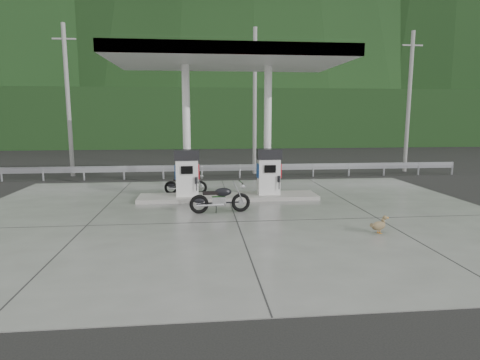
{
  "coord_description": "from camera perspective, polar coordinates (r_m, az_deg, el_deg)",
  "views": [
    {
      "loc": [
        -1.14,
        -12.95,
        3.24
      ],
      "look_at": [
        0.3,
        1.0,
        1.0
      ],
      "focal_mm": 30.0,
      "sensor_mm": 36.0,
      "label": 1
    }
  ],
  "objects": [
    {
      "name": "duck",
      "position": [
        11.82,
        19.09,
        -6.21
      ],
      "size": [
        0.59,
        0.36,
        0.41
      ],
      "primitive_type": null,
      "rotation": [
        0.0,
        0.0,
        0.37
      ],
      "color": "brown",
      "rests_on": "forecourt_apron"
    },
    {
      "name": "ground",
      "position": [
        13.4,
        -0.84,
        -4.92
      ],
      "size": [
        160.0,
        160.0,
        0.0
      ],
      "primitive_type": "plane",
      "color": "black",
      "rests_on": "ground"
    },
    {
      "name": "canopy_column_right",
      "position": [
        16.1,
        3.94,
        7.02
      ],
      "size": [
        0.3,
        0.3,
        5.0
      ],
      "primitive_type": "cylinder",
      "color": "white",
      "rests_on": "pump_island"
    },
    {
      "name": "canopy_column_left",
      "position": [
        15.87,
        -7.6,
        6.94
      ],
      "size": [
        0.3,
        0.3,
        5.0
      ],
      "primitive_type": "cylinder",
      "color": "white",
      "rests_on": "pump_island"
    },
    {
      "name": "gas_pump_right",
      "position": [
        15.84,
        4.13,
        1.18
      ],
      "size": [
        0.95,
        0.55,
        1.8
      ],
      "primitive_type": null,
      "color": "white",
      "rests_on": "pump_island"
    },
    {
      "name": "road",
      "position": [
        24.69,
        -3.19,
        1.53
      ],
      "size": [
        60.0,
        7.0,
        0.01
      ],
      "primitive_type": "cube",
      "color": "black",
      "rests_on": "ground"
    },
    {
      "name": "utility_pole_b",
      "position": [
        22.68,
        2.11,
        10.99
      ],
      "size": [
        0.22,
        0.22,
        8.0
      ],
      "primitive_type": "cylinder",
      "color": "gray",
      "rests_on": "ground"
    },
    {
      "name": "motorcycle_right",
      "position": [
        16.87,
        -7.73,
        -0.66
      ],
      "size": [
        1.68,
        0.61,
        0.79
      ],
      "primitive_type": null,
      "rotation": [
        0.0,
        0.0,
        -0.05
      ],
      "color": "black",
      "rests_on": "forecourt_apron"
    },
    {
      "name": "utility_pole_a",
      "position": [
        23.49,
        -23.25,
        10.21
      ],
      "size": [
        0.22,
        0.22,
        8.0
      ],
      "primitive_type": "cylinder",
      "color": "gray",
      "rests_on": "ground"
    },
    {
      "name": "tree_band",
      "position": [
        42.97,
        -4.41,
        8.73
      ],
      "size": [
        80.0,
        6.0,
        6.0
      ],
      "primitive_type": "cube",
      "color": "black",
      "rests_on": "ground"
    },
    {
      "name": "gas_pump_left",
      "position": [
        15.61,
        -7.52,
        1.01
      ],
      "size": [
        0.95,
        0.55,
        1.8
      ],
      "primitive_type": null,
      "color": "white",
      "rests_on": "pump_island"
    },
    {
      "name": "forecourt_apron",
      "position": [
        13.4,
        -0.84,
        -4.88
      ],
      "size": [
        18.0,
        14.0,
        0.02
      ],
      "primitive_type": "cube",
      "color": "slate",
      "rests_on": "ground"
    },
    {
      "name": "forested_hills",
      "position": [
        73.03,
        -5.01,
        6.5
      ],
      "size": [
        100.0,
        40.0,
        140.0
      ],
      "primitive_type": null,
      "color": "black",
      "rests_on": "ground"
    },
    {
      "name": "pump_island",
      "position": [
        15.81,
        -1.64,
        -2.4
      ],
      "size": [
        7.0,
        1.4,
        0.15
      ],
      "primitive_type": "cube",
      "color": "gray",
      "rests_on": "forecourt_apron"
    },
    {
      "name": "utility_pole_c",
      "position": [
        25.53,
        22.88,
        10.08
      ],
      "size": [
        0.22,
        0.22,
        8.0
      ],
      "primitive_type": "cylinder",
      "color": "gray",
      "rests_on": "ground"
    },
    {
      "name": "motorcycle_left",
      "position": [
        13.51,
        -2.84,
        -2.75
      ],
      "size": [
        1.97,
        0.77,
        0.91
      ],
      "primitive_type": null,
      "rotation": [
        0.0,
        0.0,
        0.08
      ],
      "color": "black",
      "rests_on": "forecourt_apron"
    },
    {
      "name": "guardrail",
      "position": [
        21.14,
        -2.76,
        2.19
      ],
      "size": [
        26.0,
        0.16,
        1.42
      ],
      "primitive_type": null,
      "color": "#A7A8AF",
      "rests_on": "ground"
    },
    {
      "name": "canopy_roof",
      "position": [
        15.64,
        -1.73,
        16.9
      ],
      "size": [
        8.5,
        5.0,
        0.4
      ],
      "primitive_type": "cube",
      "color": "silver",
      "rests_on": "canopy_column_left"
    }
  ]
}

